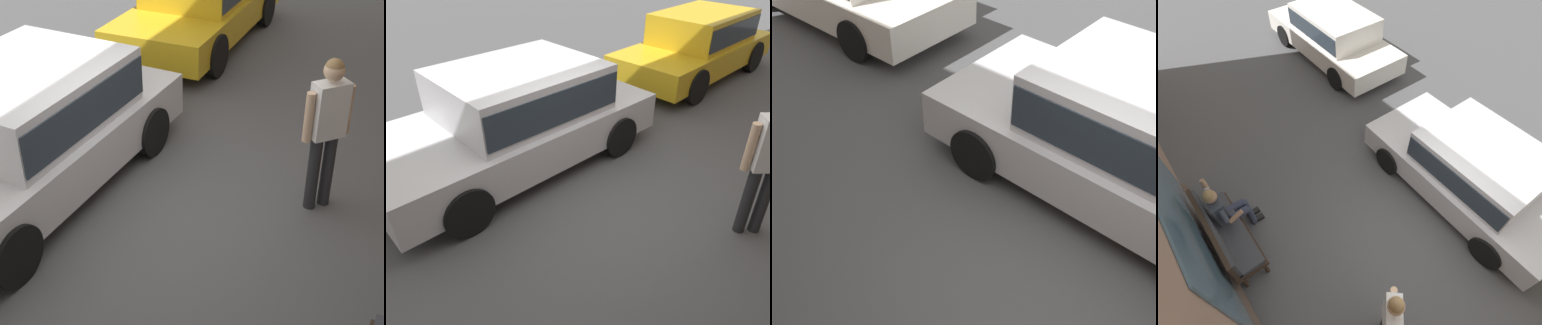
% 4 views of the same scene
% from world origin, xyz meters
% --- Properties ---
extents(ground_plane, '(60.00, 60.00, 0.00)m').
position_xyz_m(ground_plane, '(0.00, 0.00, 0.00)').
color(ground_plane, '#4C4C4F').
extents(parked_car_mid, '(4.15, 2.06, 1.42)m').
position_xyz_m(parked_car_mid, '(0.14, -1.45, 0.77)').
color(parked_car_mid, silver).
rests_on(parked_car_mid, ground_plane).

